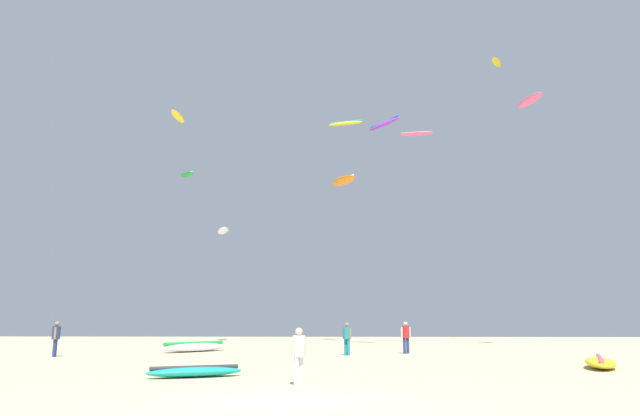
{
  "coord_description": "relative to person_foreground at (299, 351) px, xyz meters",
  "views": [
    {
      "loc": [
        1.33,
        -13.05,
        1.71
      ],
      "look_at": [
        0.0,
        17.48,
        8.0
      ],
      "focal_mm": 31.45,
      "sensor_mm": 36.0,
      "label": 1
    }
  ],
  "objects": [
    {
      "name": "ground_plane",
      "position": [
        -0.01,
        -3.29,
        -0.93
      ],
      "size": [
        120.0,
        120.0,
        0.0
      ],
      "primitive_type": "plane",
      "color": "#C6B28C"
    },
    {
      "name": "person_foreground",
      "position": [
        0.0,
        0.0,
        0.0
      ],
      "size": [
        0.38,
        0.43,
        1.59
      ],
      "rotation": [
        0.0,
        0.0,
        5.58
      ],
      "color": "silver",
      "rests_on": "ground"
    },
    {
      "name": "person_midground",
      "position": [
        1.42,
        14.95,
        0.1
      ],
      "size": [
        0.48,
        0.41,
        1.75
      ],
      "rotation": [
        0.0,
        0.0,
        4.03
      ],
      "color": "teal",
      "rests_on": "ground"
    },
    {
      "name": "person_left",
      "position": [
        -13.76,
        12.98,
        0.13
      ],
      "size": [
        0.41,
        0.58,
        1.8
      ],
      "rotation": [
        0.0,
        0.0,
        0.28
      ],
      "color": "navy",
      "rests_on": "ground"
    },
    {
      "name": "person_right",
      "position": [
        4.82,
        16.94,
        0.12
      ],
      "size": [
        0.58,
        0.4,
        1.79
      ],
      "rotation": [
        0.0,
        0.0,
        1.83
      ],
      "color": "navy",
      "rests_on": "ground"
    },
    {
      "name": "kite_grounded_near",
      "position": [
        -7.9,
        18.53,
        -0.64
      ],
      "size": [
        3.95,
        4.94,
        0.65
      ],
      "color": "white",
      "rests_on": "ground"
    },
    {
      "name": "kite_grounded_mid",
      "position": [
        -3.54,
        2.2,
        -0.75
      ],
      "size": [
        3.15,
        2.16,
        0.39
      ],
      "color": "#19B29E",
      "rests_on": "ground"
    },
    {
      "name": "kite_grounded_far",
      "position": [
        11.19,
        6.52,
        -0.7
      ],
      "size": [
        2.47,
        4.03,
        0.49
      ],
      "color": "yellow",
      "rests_on": "ground"
    },
    {
      "name": "kite_aloft_0",
      "position": [
        16.41,
        35.22,
        25.84
      ],
      "size": [
        1.74,
        2.27,
        0.46
      ],
      "color": "yellow"
    },
    {
      "name": "kite_aloft_1",
      "position": [
        -10.29,
        20.36,
        15.01
      ],
      "size": [
        0.81,
        2.5,
        0.37
      ],
      "color": "yellow"
    },
    {
      "name": "kite_aloft_2",
      "position": [
        1.55,
        34.87,
        19.64
      ],
      "size": [
        3.5,
        1.78,
        0.6
      ],
      "color": "yellow"
    },
    {
      "name": "kite_aloft_3",
      "position": [
        7.78,
        31.13,
        17.19
      ],
      "size": [
        3.1,
        1.18,
        0.36
      ],
      "color": "#E5598C"
    },
    {
      "name": "kite_aloft_4",
      "position": [
        -13.41,
        33.94,
        14.48
      ],
      "size": [
        1.98,
        2.03,
        0.46
      ],
      "color": "green"
    },
    {
      "name": "kite_aloft_5",
      "position": [
        1.29,
        34.95,
        13.98
      ],
      "size": [
        2.92,
        3.74,
        0.81
      ],
      "color": "orange"
    },
    {
      "name": "kite_aloft_6",
      "position": [
        -10.5,
        37.18,
        9.62
      ],
      "size": [
        1.99,
        3.9,
        0.56
      ],
      "color": "white"
    },
    {
      "name": "kite_aloft_7",
      "position": [
        4.62,
        26.47,
        16.47
      ],
      "size": [
        3.02,
        3.52,
        0.88
      ],
      "color": "purple"
    },
    {
      "name": "kite_aloft_8",
      "position": [
        15.86,
        25.36,
        17.79
      ],
      "size": [
        1.76,
        3.26,
        0.52
      ],
      "color": "#E5598C"
    }
  ]
}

